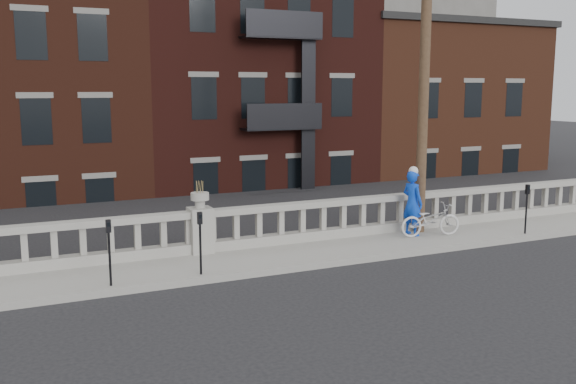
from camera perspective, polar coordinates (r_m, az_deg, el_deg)
name	(u,v)px	position (r m, az deg, el deg)	size (l,w,h in m)	color
ground	(264,308)	(12.28, -2.15, -10.27)	(120.00, 120.00, 0.00)	black
sidewalk	(214,265)	(14.94, -6.64, -6.45)	(32.00, 2.20, 0.15)	gray
balustrade	(201,232)	(15.68, -7.77, -3.59)	(28.00, 0.34, 1.03)	gray
planter_pedestal	(200,225)	(15.64, -7.79, -2.91)	(0.55, 0.55, 1.76)	gray
lower_level	(98,117)	(34.13, -16.53, 6.41)	(80.00, 44.00, 20.80)	#605E59
utility_pole	(425,45)	(17.86, 12.11, 12.69)	(1.60, 0.28, 10.00)	#422D1E
parking_meter_a	(109,245)	(13.35, -15.61, -4.55)	(0.10, 0.09, 1.36)	black
parking_meter_b	(200,236)	(13.77, -7.81, -3.88)	(0.10, 0.09, 1.36)	black
parking_meter_c	(527,203)	(18.62, 20.45, -0.94)	(0.10, 0.09, 1.36)	black
bicycle	(430,220)	(17.66, 12.55, -2.44)	(0.59, 1.69, 0.89)	silver
cyclist	(412,203)	(17.61, 11.00, -0.95)	(0.64, 0.42, 1.77)	blue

